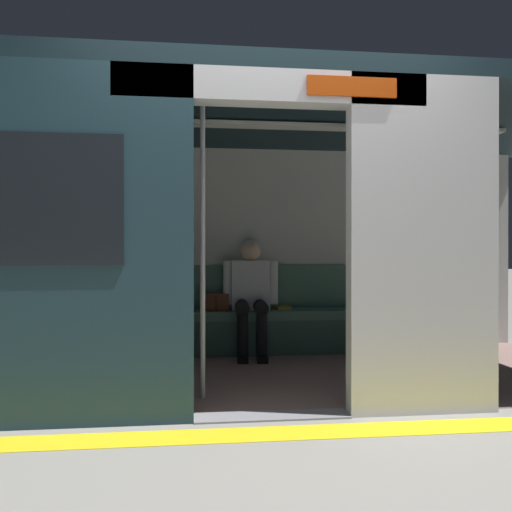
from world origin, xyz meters
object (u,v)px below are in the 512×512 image
(bench_seat, at_px, (242,320))
(person_seated, at_px, (251,288))
(grab_pole_door, at_px, (203,247))
(handbag, at_px, (216,302))
(train_car, at_px, (245,198))
(book, at_px, (282,308))

(bench_seat, xyz_separation_m, person_seated, (-0.08, 0.05, 0.33))
(person_seated, distance_m, grab_pole_door, 1.66)
(handbag, bearing_deg, person_seated, 165.71)
(train_car, bearing_deg, handbag, -78.11)
(train_car, bearing_deg, bench_seat, -93.89)
(train_car, xyz_separation_m, person_seated, (-0.14, -0.88, -0.81))
(train_car, height_order, book, train_car)
(person_seated, bearing_deg, train_car, 80.75)
(person_seated, relative_size, book, 5.30)
(train_car, height_order, person_seated, train_car)
(handbag, bearing_deg, bench_seat, 172.42)
(book, relative_size, grab_pole_door, 0.10)
(bench_seat, distance_m, handbag, 0.33)
(grab_pole_door, bearing_deg, bench_seat, -104.82)
(train_car, height_order, bench_seat, train_car)
(handbag, height_order, grab_pole_door, grab_pole_door)
(bench_seat, relative_size, book, 14.59)
(bench_seat, distance_m, book, 0.44)
(bench_seat, relative_size, handbag, 12.35)
(person_seated, xyz_separation_m, handbag, (0.35, -0.09, -0.14))
(person_seated, height_order, grab_pole_door, grab_pole_door)
(train_car, height_order, handbag, train_car)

